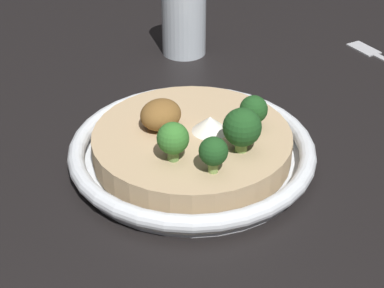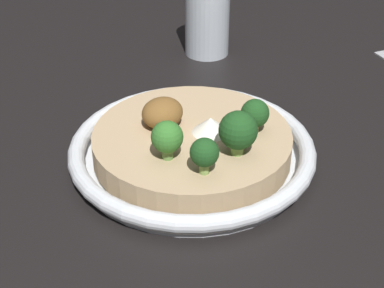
{
  "view_description": "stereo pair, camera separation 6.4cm",
  "coord_description": "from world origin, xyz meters",
  "px_view_note": "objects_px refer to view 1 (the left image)",
  "views": [
    {
      "loc": [
        0.44,
        0.3,
        0.37
      ],
      "look_at": [
        0.0,
        0.0,
        0.02
      ],
      "focal_mm": 55.0,
      "sensor_mm": 36.0,
      "label": 1
    },
    {
      "loc": [
        0.41,
        0.35,
        0.37
      ],
      "look_at": [
        0.0,
        0.0,
        0.02
      ],
      "focal_mm": 55.0,
      "sensor_mm": 36.0,
      "label": 2
    }
  ],
  "objects_px": {
    "fork_utensil": "(383,58)",
    "broccoli_back_right": "(213,152)",
    "risotto_bowl": "(192,148)",
    "broccoli_right": "(173,139)",
    "drinking_glass": "(184,12)",
    "broccoli_back": "(243,127)",
    "broccoli_back_left": "(254,110)"
  },
  "relations": [
    {
      "from": "risotto_bowl",
      "to": "fork_utensil",
      "type": "relative_size",
      "value": 1.71
    },
    {
      "from": "fork_utensil",
      "to": "broccoli_back_left",
      "type": "bearing_deg",
      "value": 110.09
    },
    {
      "from": "broccoli_back_left",
      "to": "drinking_glass",
      "type": "relative_size",
      "value": 0.3
    },
    {
      "from": "broccoli_back_right",
      "to": "fork_utensil",
      "type": "relative_size",
      "value": 0.24
    },
    {
      "from": "risotto_bowl",
      "to": "broccoli_back_right",
      "type": "height_order",
      "value": "broccoli_back_right"
    },
    {
      "from": "broccoli_right",
      "to": "drinking_glass",
      "type": "bearing_deg",
      "value": -147.54
    },
    {
      "from": "broccoli_back_left",
      "to": "drinking_glass",
      "type": "distance_m",
      "value": 0.29
    },
    {
      "from": "broccoli_right",
      "to": "broccoli_back_right",
      "type": "distance_m",
      "value": 0.04
    },
    {
      "from": "broccoli_back_left",
      "to": "fork_utensil",
      "type": "relative_size",
      "value": 0.24
    },
    {
      "from": "risotto_bowl",
      "to": "broccoli_back",
      "type": "relative_size",
      "value": 5.67
    },
    {
      "from": "broccoli_back_right",
      "to": "broccoli_back",
      "type": "bearing_deg",
      "value": 175.02
    },
    {
      "from": "broccoli_right",
      "to": "fork_utensil",
      "type": "bearing_deg",
      "value": 169.74
    },
    {
      "from": "broccoli_back",
      "to": "drinking_glass",
      "type": "distance_m",
      "value": 0.33
    },
    {
      "from": "broccoli_right",
      "to": "fork_utensil",
      "type": "height_order",
      "value": "broccoli_right"
    },
    {
      "from": "drinking_glass",
      "to": "risotto_bowl",
      "type": "bearing_deg",
      "value": 35.99
    },
    {
      "from": "broccoli_back_right",
      "to": "broccoli_back",
      "type": "distance_m",
      "value": 0.05
    },
    {
      "from": "fork_utensil",
      "to": "broccoli_right",
      "type": "bearing_deg",
      "value": 106.82
    },
    {
      "from": "risotto_bowl",
      "to": "drinking_glass",
      "type": "xyz_separation_m",
      "value": [
        -0.23,
        -0.17,
        0.05
      ]
    },
    {
      "from": "broccoli_right",
      "to": "broccoli_back_right",
      "type": "bearing_deg",
      "value": 95.82
    },
    {
      "from": "fork_utensil",
      "to": "drinking_glass",
      "type": "bearing_deg",
      "value": 56.18
    },
    {
      "from": "risotto_bowl",
      "to": "fork_utensil",
      "type": "height_order",
      "value": "risotto_bowl"
    },
    {
      "from": "fork_utensil",
      "to": "broccoli_back_right",
      "type": "bearing_deg",
      "value": 112.55
    },
    {
      "from": "risotto_bowl",
      "to": "broccoli_right",
      "type": "relative_size",
      "value": 6.5
    },
    {
      "from": "broccoli_back_left",
      "to": "broccoli_right",
      "type": "bearing_deg",
      "value": -20.82
    },
    {
      "from": "risotto_bowl",
      "to": "drinking_glass",
      "type": "relative_size",
      "value": 2.09
    },
    {
      "from": "risotto_bowl",
      "to": "broccoli_right",
      "type": "height_order",
      "value": "broccoli_right"
    },
    {
      "from": "risotto_bowl",
      "to": "broccoli_back_right",
      "type": "distance_m",
      "value": 0.08
    },
    {
      "from": "broccoli_back",
      "to": "drinking_glass",
      "type": "xyz_separation_m",
      "value": [
        -0.23,
        -0.23,
        0.0
      ]
    },
    {
      "from": "broccoli_back_right",
      "to": "broccoli_back",
      "type": "xyz_separation_m",
      "value": [
        -0.05,
        0.0,
        0.0
      ]
    },
    {
      "from": "broccoli_right",
      "to": "drinking_glass",
      "type": "relative_size",
      "value": 0.32
    },
    {
      "from": "broccoli_back_right",
      "to": "drinking_glass",
      "type": "height_order",
      "value": "drinking_glass"
    },
    {
      "from": "broccoli_back",
      "to": "fork_utensil",
      "type": "height_order",
      "value": "broccoli_back"
    }
  ]
}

